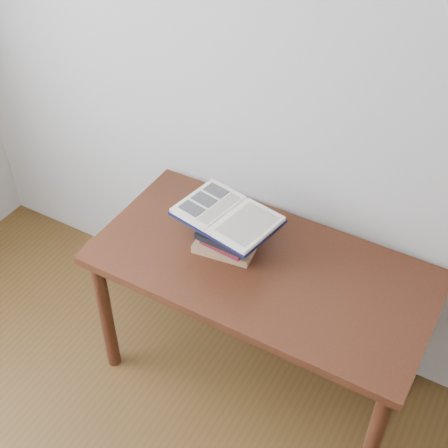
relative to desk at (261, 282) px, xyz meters
The scene contains 3 objects.
desk is the anchor object (origin of this frame).
book_stack 0.24m from the desk, behind, with size 0.26×0.20×0.15m.
open_book 0.32m from the desk, behind, with size 0.43×0.33×0.03m.
Camera 1 is at (0.82, -0.20, 2.49)m, focal length 50.00 mm.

